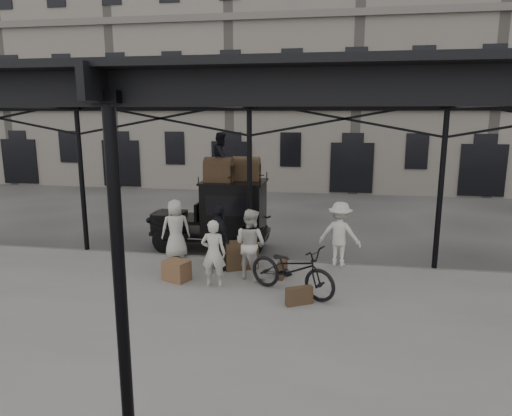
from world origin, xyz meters
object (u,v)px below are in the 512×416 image
Objects in this scene: taxi at (224,212)px; bicycle at (292,269)px; porter_official at (219,238)px; steamer_trunk_platform at (240,256)px; steamer_trunk_roof_near at (219,171)px; porter_left at (213,253)px.

taxi reaches higher than bicycle.
porter_official is 2.02× the size of steamer_trunk_platform.
taxi is 2.35m from steamer_trunk_platform.
porter_official is 2.58m from steamer_trunk_roof_near.
porter_left is at bearing 112.61° from bicycle.
bicycle is (1.87, -0.15, -0.23)m from porter_left.
steamer_trunk_roof_near reaches higher than porter_official.
porter_official is at bearing -85.42° from porter_left.
bicycle is (2.44, -3.58, -0.47)m from taxi.
taxi is 1.65× the size of bicycle.
porter_official reaches higher than bicycle.
steamer_trunk_roof_near reaches higher than taxi.
porter_official is (0.42, -2.31, -0.18)m from taxi.
steamer_trunk_roof_near reaches higher than steamer_trunk_platform.
porter_left is (0.57, -3.43, -0.24)m from taxi.
porter_left is 1.12m from porter_official.
porter_official is at bearing -72.87° from steamer_trunk_roof_near.
taxi is at bearing 61.51° from bicycle.
steamer_trunk_platform is (0.92, -2.03, -0.74)m from taxi.
bicycle reaches higher than steamer_trunk_platform.
bicycle is at bearing -55.77° from taxi.
steamer_trunk_roof_near is (-0.65, 3.18, 1.53)m from porter_left.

